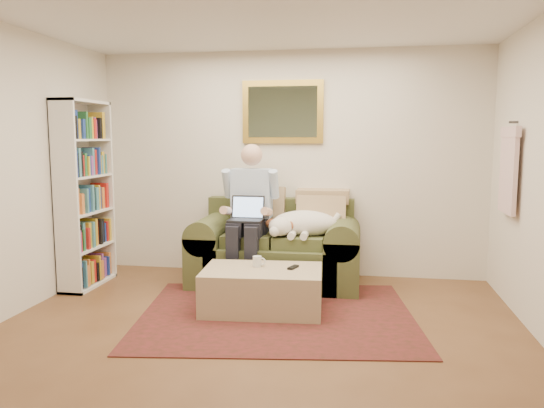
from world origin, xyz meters
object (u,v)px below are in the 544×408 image
(seated_man, at_px, (248,216))
(bookshelf, at_px, (85,194))
(coffee_mug, at_px, (257,261))
(ottoman, at_px, (262,290))
(sofa, at_px, (276,255))
(sleeping_dog, at_px, (305,223))
(laptop, at_px, (247,214))

(seated_man, bearing_deg, bookshelf, -172.27)
(coffee_mug, bearing_deg, seated_man, 108.74)
(seated_man, distance_m, ottoman, 1.01)
(seated_man, bearing_deg, ottoman, -68.82)
(seated_man, relative_size, bookshelf, 0.77)
(sofa, height_order, seated_man, seated_man)
(sofa, height_order, sleeping_dog, sofa)
(bookshelf, bearing_deg, seated_man, 7.73)
(seated_man, xyz_separation_m, coffee_mug, (0.23, -0.69, -0.32))
(seated_man, height_order, sleeping_dog, seated_man)
(ottoman, height_order, bookshelf, bookshelf)
(sofa, relative_size, seated_man, 1.19)
(sofa, bearing_deg, bookshelf, -168.68)
(laptop, distance_m, bookshelf, 1.77)
(bookshelf, bearing_deg, sleeping_dog, 7.57)
(ottoman, relative_size, bookshelf, 0.55)
(sofa, height_order, laptop, laptop)
(sleeping_dog, relative_size, bookshelf, 0.38)
(seated_man, bearing_deg, sleeping_dog, 7.13)
(sleeping_dog, bearing_deg, ottoman, -109.64)
(coffee_mug, bearing_deg, laptop, 110.71)
(seated_man, xyz_separation_m, bookshelf, (-1.75, -0.24, 0.23))
(ottoman, relative_size, coffee_mug, 10.95)
(seated_man, distance_m, sleeping_dog, 0.61)
(sofa, distance_m, ottoman, 0.95)
(laptop, bearing_deg, sofa, 41.02)
(seated_man, relative_size, coffee_mug, 15.37)
(laptop, height_order, sleeping_dog, laptop)
(laptop, xyz_separation_m, coffee_mug, (0.23, -0.62, -0.36))
(seated_man, bearing_deg, coffee_mug, -71.26)
(ottoman, bearing_deg, seated_man, 111.18)
(sofa, bearing_deg, laptop, -138.98)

